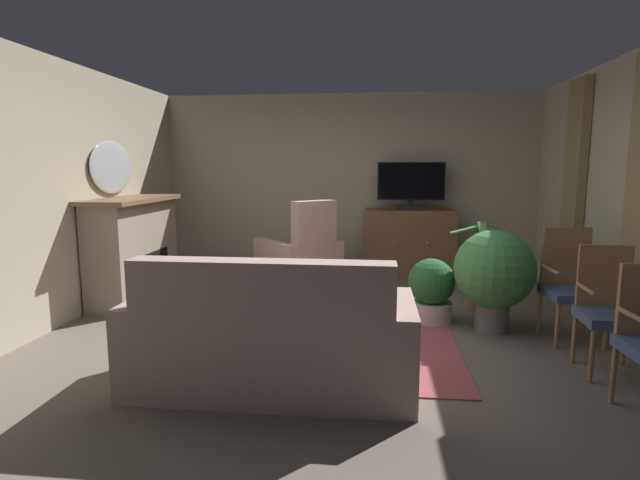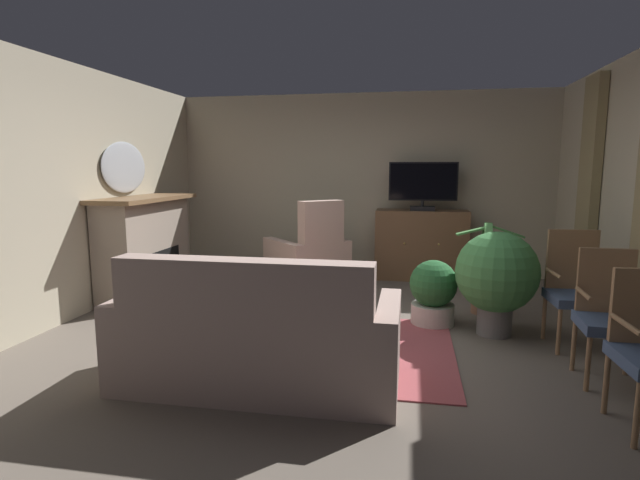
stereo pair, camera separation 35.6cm
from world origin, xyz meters
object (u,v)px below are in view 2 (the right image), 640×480
(side_chair_nearest_door, at_px, (576,287))
(potted_plant_tall_palm_by_window, at_px, (497,275))
(coffee_table, at_px, (288,299))
(potted_plant_small_fern_corner, at_px, (433,292))
(cat, at_px, (218,303))
(fireplace, at_px, (147,249))
(tv_cabinet, at_px, (421,246))
(armchair_in_far_corner, at_px, (309,262))
(sofa_floral, at_px, (257,343))
(side_chair_mid_row, at_px, (609,313))
(tv_remote, at_px, (271,289))
(potted_plant_on_hearth_side, at_px, (485,291))
(wall_mirror_oval, at_px, (124,167))
(television, at_px, (423,185))

(side_chair_nearest_door, bearing_deg, potted_plant_tall_palm_by_window, 165.47)
(coffee_table, height_order, potted_plant_small_fern_corner, potted_plant_small_fern_corner)
(side_chair_nearest_door, bearing_deg, cat, 172.94)
(potted_plant_tall_palm_by_window, bearing_deg, fireplace, 169.41)
(potted_plant_tall_palm_by_window, bearing_deg, tv_cabinet, 106.03)
(coffee_table, bearing_deg, cat, 145.10)
(armchair_in_far_corner, bearing_deg, side_chair_nearest_door, -30.14)
(fireplace, height_order, cat, fireplace)
(side_chair_nearest_door, bearing_deg, sofa_floral, -152.09)
(tv_cabinet, xyz_separation_m, side_chair_mid_row, (1.31, -3.20, 0.05))
(tv_remote, height_order, potted_plant_small_fern_corner, potted_plant_small_fern_corner)
(cat, bearing_deg, tv_cabinet, 41.69)
(tv_remote, relative_size, armchair_in_far_corner, 0.14)
(potted_plant_on_hearth_side, height_order, cat, potted_plant_on_hearth_side)
(potted_plant_on_hearth_side, bearing_deg, armchair_in_far_corner, 161.07)
(wall_mirror_oval, xyz_separation_m, coffee_table, (2.35, -1.17, -1.22))
(fireplace, distance_m, wall_mirror_oval, 1.03)
(sofa_floral, height_order, cat, sofa_floral)
(tv_cabinet, relative_size, coffee_table, 1.18)
(side_chair_mid_row, distance_m, cat, 3.79)
(tv_remote, height_order, side_chair_mid_row, side_chair_mid_row)
(wall_mirror_oval, height_order, potted_plant_tall_palm_by_window, wall_mirror_oval)
(fireplace, relative_size, armchair_in_far_corner, 1.39)
(cat, bearing_deg, potted_plant_small_fern_corner, -1.44)
(side_chair_mid_row, xyz_separation_m, side_chair_nearest_door, (-0.01, 0.74, 0.01))
(side_chair_mid_row, relative_size, cat, 1.50)
(tv_remote, bearing_deg, coffee_table, 47.24)
(fireplace, xyz_separation_m, tv_cabinet, (3.38, 1.53, -0.12))
(side_chair_mid_row, relative_size, potted_plant_on_hearth_side, 0.98)
(television, distance_m, potted_plant_small_fern_corner, 2.26)
(sofa_floral, height_order, armchair_in_far_corner, armchair_in_far_corner)
(wall_mirror_oval, relative_size, potted_plant_small_fern_corner, 1.42)
(tv_remote, xyz_separation_m, cat, (-0.78, 0.56, -0.34))
(side_chair_nearest_door, distance_m, potted_plant_small_fern_corner, 1.30)
(tv_remote, bearing_deg, side_chair_mid_row, 65.85)
(fireplace, relative_size, side_chair_mid_row, 1.74)
(side_chair_nearest_door, bearing_deg, potted_plant_small_fern_corner, 162.60)
(side_chair_nearest_door, bearing_deg, fireplace, 168.86)
(television, relative_size, potted_plant_small_fern_corner, 1.42)
(wall_mirror_oval, xyz_separation_m, potted_plant_small_fern_corner, (3.71, -0.54, -1.25))
(television, bearing_deg, side_chair_mid_row, -67.31)
(tv_remote, relative_size, potted_plant_tall_palm_by_window, 0.17)
(television, height_order, side_chair_mid_row, television)
(side_chair_nearest_door, bearing_deg, armchair_in_far_corner, 149.86)
(fireplace, distance_m, tv_remote, 2.17)
(fireplace, distance_m, television, 3.76)
(side_chair_mid_row, bearing_deg, side_chair_nearest_door, 90.50)
(armchair_in_far_corner, relative_size, potted_plant_small_fern_corner, 1.85)
(potted_plant_tall_palm_by_window, bearing_deg, cat, 174.65)
(sofa_floral, relative_size, side_chair_mid_row, 2.07)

